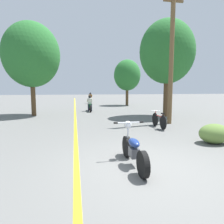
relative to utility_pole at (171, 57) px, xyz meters
name	(u,v)px	position (x,y,z in m)	size (l,w,h in m)	color
ground_plane	(145,166)	(-3.45, -5.56, -3.63)	(120.00, 120.00, 0.00)	#60605E
lane_stripe_center	(75,112)	(-5.15, 6.49, -3.62)	(0.14, 48.00, 0.01)	yellow
utility_pole	(171,57)	(0.00, 0.00, 0.00)	(1.10, 0.24, 7.07)	brown
roadside_tree_right_near	(167,52)	(1.06, 2.75, 0.77)	(3.74, 3.37, 6.56)	#513A23
roadside_tree_right_far	(127,75)	(0.82, 12.25, -0.19)	(3.06, 2.75, 5.22)	#513A23
roadside_tree_left	(31,55)	(-8.06, 4.88, 0.64)	(3.92, 3.53, 6.53)	#513A23
roadside_bush	(214,134)	(-0.30, -4.03, -3.28)	(1.10, 0.88, 0.70)	#5B7A38
motorcycle_foreground	(133,149)	(-3.72, -5.46, -3.21)	(0.83, 1.98, 1.05)	black
motorcycle_rider_lead	(90,105)	(-3.89, 6.89, -3.11)	(0.50, 2.08, 1.36)	black
motorcycle_rider_far	(90,99)	(-3.15, 15.69, -3.09)	(0.50, 2.12, 1.43)	black
bicycle_parked	(159,120)	(-1.08, -1.03, -3.25)	(0.44, 1.66, 0.81)	black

